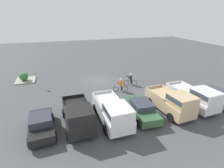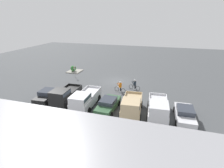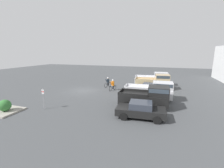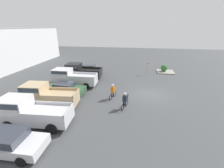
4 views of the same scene
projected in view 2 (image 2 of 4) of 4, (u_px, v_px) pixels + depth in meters
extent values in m
plane|color=#424447|center=(117.00, 81.00, 29.64)|extent=(80.00, 80.00, 0.00)
cube|color=silver|center=(185.00, 115.00, 18.50)|extent=(1.98, 4.54, 0.60)
cube|color=#2D333D|center=(185.00, 110.00, 18.30)|extent=(1.72, 2.07, 0.51)
cylinder|color=black|center=(196.00, 125.00, 17.07)|extent=(0.20, 0.62, 0.61)
cylinder|color=black|center=(176.00, 123.00, 17.52)|extent=(0.20, 0.62, 0.61)
cylinder|color=black|center=(191.00, 111.00, 19.66)|extent=(0.20, 0.62, 0.61)
cylinder|color=black|center=(174.00, 109.00, 20.11)|extent=(0.20, 0.62, 0.61)
cube|color=silver|center=(158.00, 109.00, 19.12)|extent=(2.37, 5.57, 0.92)
cube|color=silver|center=(159.00, 108.00, 17.30)|extent=(2.00, 2.29, 0.94)
cube|color=#333D47|center=(159.00, 106.00, 17.22)|extent=(2.05, 2.12, 0.42)
cube|color=silver|center=(167.00, 100.00, 19.70)|extent=(0.29, 3.27, 0.25)
cube|color=silver|center=(149.00, 99.00, 20.10)|extent=(0.29, 3.27, 0.25)
cube|color=silver|center=(158.00, 94.00, 21.35)|extent=(2.03, 0.21, 0.25)
cylinder|color=black|center=(168.00, 121.00, 17.52)|extent=(0.27, 0.86, 0.85)
cylinder|color=black|center=(147.00, 119.00, 17.94)|extent=(0.27, 0.86, 0.85)
cylinder|color=black|center=(166.00, 106.00, 20.59)|extent=(0.27, 0.86, 0.85)
cylinder|color=black|center=(149.00, 104.00, 21.02)|extent=(0.27, 0.86, 0.85)
cube|color=tan|center=(132.00, 106.00, 19.54)|extent=(2.43, 5.18, 1.02)
cube|color=tan|center=(131.00, 105.00, 17.81)|extent=(2.01, 2.16, 0.90)
cube|color=#333D47|center=(131.00, 103.00, 17.74)|extent=(2.06, 2.01, 0.40)
cube|color=tan|center=(141.00, 98.00, 20.04)|extent=(0.33, 3.02, 0.25)
cube|color=tan|center=(125.00, 97.00, 20.41)|extent=(0.33, 3.02, 0.25)
cube|color=tan|center=(134.00, 92.00, 21.57)|extent=(2.01, 0.25, 0.25)
cylinder|color=black|center=(140.00, 118.00, 18.08)|extent=(0.29, 0.84, 0.82)
cylinder|color=black|center=(121.00, 116.00, 18.47)|extent=(0.29, 0.84, 0.82)
cylinder|color=black|center=(141.00, 105.00, 20.94)|extent=(0.29, 0.84, 0.82)
cylinder|color=black|center=(125.00, 103.00, 21.32)|extent=(0.29, 0.84, 0.82)
cube|color=#2D5133|center=(108.00, 105.00, 20.38)|extent=(2.03, 4.65, 0.67)
cube|color=#2D333D|center=(108.00, 101.00, 20.18)|extent=(1.72, 2.13, 0.47)
cylinder|color=black|center=(111.00, 115.00, 18.92)|extent=(0.21, 0.65, 0.64)
cylinder|color=black|center=(96.00, 112.00, 19.48)|extent=(0.21, 0.65, 0.64)
cylinder|color=black|center=(119.00, 103.00, 21.49)|extent=(0.21, 0.65, 0.64)
cylinder|color=black|center=(106.00, 101.00, 22.05)|extent=(0.21, 0.65, 0.64)
cube|color=silver|center=(86.00, 100.00, 21.14)|extent=(2.14, 5.61, 1.00)
cube|color=silver|center=(80.00, 99.00, 19.31)|extent=(1.90, 2.27, 0.84)
cube|color=#333D47|center=(80.00, 97.00, 19.25)|extent=(1.95, 2.09, 0.37)
cube|color=silver|center=(97.00, 92.00, 21.69)|extent=(0.16, 3.34, 0.25)
cube|color=silver|center=(83.00, 91.00, 22.16)|extent=(0.16, 3.34, 0.25)
cube|color=silver|center=(94.00, 87.00, 23.39)|extent=(2.00, 0.13, 0.25)
cylinder|color=black|center=(89.00, 111.00, 19.51)|extent=(0.24, 0.82, 0.82)
cylinder|color=black|center=(73.00, 109.00, 20.00)|extent=(0.24, 0.82, 0.82)
cylinder|color=black|center=(99.00, 98.00, 22.62)|extent=(0.24, 0.82, 0.82)
cylinder|color=black|center=(85.00, 96.00, 23.11)|extent=(0.24, 0.82, 0.82)
cube|color=black|center=(67.00, 96.00, 22.09)|extent=(2.19, 5.02, 1.01)
cube|color=black|center=(60.00, 94.00, 20.41)|extent=(1.94, 2.04, 0.91)
cube|color=#333D47|center=(60.00, 92.00, 20.33)|extent=(2.00, 1.88, 0.40)
cube|color=black|center=(77.00, 90.00, 22.52)|extent=(0.17, 2.98, 0.25)
cube|color=black|center=(63.00, 88.00, 23.00)|extent=(0.17, 2.98, 0.25)
cube|color=black|center=(75.00, 85.00, 24.07)|extent=(2.05, 0.14, 0.25)
cylinder|color=black|center=(69.00, 106.00, 20.63)|extent=(0.24, 0.77, 0.77)
cylinder|color=black|center=(53.00, 104.00, 21.12)|extent=(0.24, 0.77, 0.77)
cylinder|color=black|center=(80.00, 96.00, 23.40)|extent=(0.24, 0.77, 0.77)
cylinder|color=black|center=(66.00, 94.00, 23.90)|extent=(0.24, 0.77, 0.77)
cube|color=black|center=(48.00, 96.00, 22.82)|extent=(2.08, 4.32, 0.62)
cube|color=#2D333D|center=(47.00, 92.00, 22.61)|extent=(1.74, 2.00, 0.53)
cylinder|color=black|center=(48.00, 103.00, 21.51)|extent=(0.23, 0.68, 0.67)
cylinder|color=black|center=(35.00, 101.00, 21.87)|extent=(0.23, 0.68, 0.67)
cylinder|color=black|center=(59.00, 94.00, 23.96)|extent=(0.23, 0.68, 0.67)
cylinder|color=black|center=(47.00, 93.00, 24.32)|extent=(0.23, 0.68, 0.67)
torus|color=black|center=(117.00, 89.00, 25.69)|extent=(0.68, 0.23, 0.70)
torus|color=black|center=(123.00, 91.00, 25.15)|extent=(0.68, 0.23, 0.70)
cylinder|color=white|center=(120.00, 89.00, 25.36)|extent=(0.55, 0.18, 0.37)
cylinder|color=white|center=(120.00, 87.00, 25.29)|extent=(0.58, 0.19, 0.04)
cylinder|color=white|center=(121.00, 89.00, 25.27)|extent=(0.04, 0.04, 0.34)
cylinder|color=white|center=(118.00, 87.00, 25.48)|extent=(0.15, 0.45, 0.02)
cylinder|color=black|center=(120.00, 89.00, 25.25)|extent=(0.15, 0.15, 0.52)
cylinder|color=black|center=(121.00, 89.00, 25.39)|extent=(0.15, 0.15, 0.52)
cube|color=orange|center=(120.00, 85.00, 25.14)|extent=(0.33, 0.41, 0.64)
cylinder|color=orange|center=(118.00, 85.00, 25.11)|extent=(0.54, 0.23, 0.69)
cylinder|color=orange|center=(120.00, 85.00, 25.38)|extent=(0.54, 0.23, 0.69)
sphere|color=tan|center=(120.00, 82.00, 25.00)|extent=(0.24, 0.24, 0.24)
sphere|color=silver|center=(120.00, 82.00, 24.98)|extent=(0.26, 0.26, 0.26)
torus|color=black|center=(131.00, 87.00, 26.50)|extent=(0.68, 0.23, 0.70)
torus|color=black|center=(138.00, 88.00, 25.95)|extent=(0.68, 0.23, 0.70)
cylinder|color=black|center=(134.00, 86.00, 26.16)|extent=(0.56, 0.19, 0.37)
cylinder|color=black|center=(135.00, 85.00, 26.10)|extent=(0.60, 0.20, 0.04)
cylinder|color=black|center=(136.00, 87.00, 26.07)|extent=(0.04, 0.04, 0.34)
cylinder|color=black|center=(132.00, 85.00, 26.29)|extent=(0.15, 0.45, 0.02)
cylinder|color=black|center=(135.00, 87.00, 26.05)|extent=(0.15, 0.15, 0.52)
cylinder|color=black|center=(135.00, 87.00, 26.19)|extent=(0.15, 0.15, 0.52)
cube|color=#1E2833|center=(135.00, 83.00, 25.95)|extent=(0.33, 0.41, 0.60)
cylinder|color=#1E2833|center=(133.00, 83.00, 25.93)|extent=(0.55, 0.23, 0.65)
cylinder|color=#1E2833|center=(134.00, 83.00, 26.20)|extent=(0.55, 0.23, 0.65)
sphere|color=tan|center=(135.00, 81.00, 25.82)|extent=(0.23, 0.23, 0.23)
sphere|color=silver|center=(135.00, 80.00, 25.80)|extent=(0.26, 0.26, 0.26)
cylinder|color=#9E9EA3|center=(75.00, 71.00, 31.39)|extent=(0.06, 0.06, 2.14)
cube|color=white|center=(74.00, 67.00, 31.13)|extent=(0.07, 0.30, 0.45)
cube|color=red|center=(74.00, 67.00, 31.13)|extent=(0.07, 0.30, 0.10)
cube|color=gray|center=(75.00, 71.00, 35.01)|extent=(2.52, 2.76, 0.15)
sphere|color=#337033|center=(73.00, 68.00, 34.59)|extent=(1.11, 1.11, 1.11)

